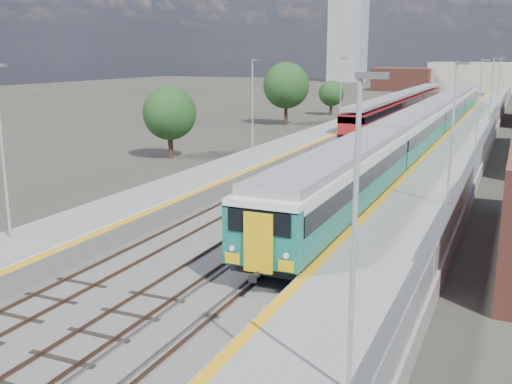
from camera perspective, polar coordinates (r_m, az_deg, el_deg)
The scene contains 11 objects.
ground at distance 62.05m, azimuth 14.50°, elevation 4.34°, with size 320.00×320.00×0.00m, color #47443A.
ballast_bed at distance 64.87m, azimuth 12.91°, elevation 4.81°, with size 10.50×155.00×0.06m, color #565451.
tracks at distance 66.39m, azimuth 13.70°, elevation 5.02°, with size 8.96×160.00×0.17m.
platform_right at distance 63.83m, azimuth 19.59°, elevation 4.72°, with size 4.70×155.00×8.52m.
platform_left at distance 66.39m, azimuth 7.14°, elevation 5.64°, with size 4.30×155.00×8.52m.
buildings at distance 151.83m, azimuth 13.54°, elevation 13.30°, with size 72.00×185.50×40.00m.
green_train at distance 62.79m, azimuth 16.17°, elevation 6.54°, with size 3.08×85.75×3.39m.
red_train at distance 88.08m, azimuth 13.85°, elevation 8.18°, with size 2.80×56.89×3.54m.
tree_a at distance 52.38m, azimuth -8.23°, elevation 7.43°, with size 4.60×4.60×6.24m.
tree_b at distance 77.35m, azimuth 2.89°, elevation 10.09°, with size 5.88×5.88×7.97m.
tree_c at distance 90.90m, azimuth 7.19°, elevation 9.30°, with size 3.79×3.79×5.14m.
Camera 1 is at (9.75, -10.64, 8.84)m, focal length 42.00 mm.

